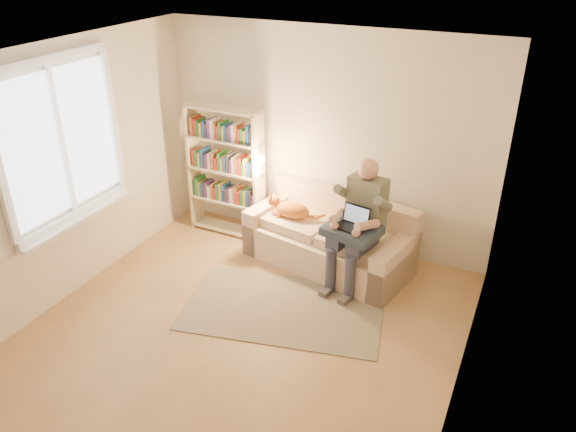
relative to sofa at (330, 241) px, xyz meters
The scene contains 14 objects.
floor 1.79m from the sofa, 99.45° to the right, with size 4.50×4.50×0.00m, color #9C7447.
ceiling 2.91m from the sofa, 99.45° to the right, with size 4.00×4.50×0.02m, color white.
wall_left 3.05m from the sofa, 142.78° to the right, with size 0.02×4.50×2.60m, color silver.
wall_right 2.64m from the sofa, 45.48° to the right, with size 0.02×4.50×2.60m, color silver.
wall_back 1.17m from the sofa, 119.55° to the left, with size 4.00×0.02×2.60m, color silver.
wall_front 4.13m from the sofa, 94.15° to the right, with size 4.00×0.02×2.60m, color silver.
window 2.92m from the sofa, 145.46° to the right, with size 0.12×1.52×1.69m.
sofa is the anchor object (origin of this frame).
person 0.69m from the sofa, 29.89° to the right, with size 0.51×0.70×1.41m.
cat 0.57m from the sofa, behind, with size 0.64×0.30×0.23m.
blanket 0.67m from the sofa, 44.60° to the right, with size 0.55×0.45×0.09m, color #253340.
laptop 0.73m from the sofa, 43.60° to the right, with size 0.35×0.31×0.27m.
bookshelf 1.59m from the sofa, behind, with size 1.09×0.33×1.66m.
rug 1.09m from the sofa, 95.22° to the right, with size 2.02×1.19×0.01m, color gray.
Camera 1 is at (2.25, -3.56, 3.50)m, focal length 35.00 mm.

